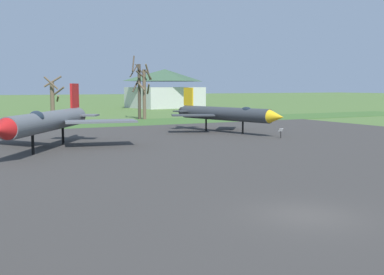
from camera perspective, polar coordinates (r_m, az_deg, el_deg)
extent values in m
plane|color=#4C6B33|center=(20.04, 13.51, -9.23)|extent=(600.00, 600.00, 0.00)
cube|color=#383533|center=(34.11, -5.27, -2.70)|extent=(76.54, 55.64, 0.05)
cube|color=#3C612B|center=(66.45, -16.48, 1.39)|extent=(136.54, 12.00, 0.06)
cylinder|color=#33383D|center=(54.03, 3.85, 2.87)|extent=(4.80, 13.10, 1.52)
cone|color=yellow|center=(49.18, 10.14, 2.46)|extent=(1.80, 2.07, 1.40)
cylinder|color=black|center=(58.99, -0.98, 3.16)|extent=(1.24, 1.08, 1.06)
ellipsoid|color=#19232D|center=(51.72, 6.58, 3.16)|extent=(1.01, 1.91, 0.95)
cube|color=#33383D|center=(53.12, 0.12, 2.70)|extent=(5.21, 3.82, 0.14)
cube|color=#33383D|center=(57.53, 4.73, 2.95)|extent=(4.62, 5.07, 0.14)
cube|color=yellow|center=(58.29, -0.43, 4.95)|extent=(0.57, 1.56, 2.19)
cube|color=#33383D|center=(57.44, -1.21, 3.19)|extent=(2.08, 1.82, 0.14)
cube|color=#33383D|center=(59.03, 0.54, 3.27)|extent=(2.08, 1.82, 0.14)
cylinder|color=black|center=(52.18, 6.13, 1.12)|extent=(0.20, 0.20, 1.42)
cylinder|color=black|center=(56.17, 1.71, 1.51)|extent=(0.20, 0.20, 1.42)
cylinder|color=black|center=(48.81, 10.64, 0.30)|extent=(0.08, 0.08, 0.74)
cube|color=white|center=(48.76, 10.65, 0.89)|extent=(0.58, 0.28, 0.30)
cylinder|color=#565B60|center=(41.10, -16.89, 1.88)|extent=(9.27, 12.99, 1.66)
cone|color=red|center=(33.82, -22.06, 0.83)|extent=(2.20, 2.24, 1.53)
cylinder|color=black|center=(48.15, -13.49, 2.57)|extent=(1.48, 1.40, 1.16)
ellipsoid|color=#19232D|center=(38.91, -18.22, 2.29)|extent=(1.16, 2.18, 1.09)
cube|color=#565B60|center=(44.55, -20.47, 1.91)|extent=(5.79, 6.59, 0.16)
cube|color=#565B60|center=(41.77, -10.93, 1.93)|extent=(6.46, 3.96, 0.16)
cube|color=red|center=(47.11, -13.95, 4.91)|extent=(1.23, 1.74, 2.33)
cube|color=#565B60|center=(47.53, -15.39, 2.62)|extent=(2.44, 2.34, 0.16)
cube|color=#565B60|center=(46.69, -12.45, 2.64)|extent=(2.44, 2.34, 0.16)
cylinder|color=black|center=(38.35, -18.61, -0.88)|extent=(0.22, 0.22, 1.55)
cylinder|color=black|center=(44.18, -15.27, 0.12)|extent=(0.22, 0.22, 1.55)
cylinder|color=brown|center=(72.27, -16.45, 4.07)|extent=(0.61, 0.61, 5.88)
cylinder|color=brown|center=(71.31, -16.61, 6.31)|extent=(2.00, 0.87, 1.92)
cylinder|color=brown|center=(73.14, -15.87, 5.30)|extent=(1.76, 2.16, 1.64)
cylinder|color=brown|center=(73.48, -16.42, 6.49)|extent=(2.61, 1.06, 1.76)
cylinder|color=brown|center=(72.34, -15.85, 4.55)|extent=(0.41, 1.69, 1.03)
cylinder|color=#42382D|center=(76.43, -6.36, 5.48)|extent=(0.50, 0.50, 8.80)
cylinder|color=#42382D|center=(75.94, -6.39, 8.24)|extent=(1.21, 0.60, 1.48)
cylinder|color=#42382D|center=(77.01, -6.71, 6.39)|extent=(1.70, 0.74, 2.61)
cylinder|color=#42382D|center=(77.08, -7.01, 8.00)|extent=(1.94, 1.32, 2.13)
cylinder|color=#42382D|center=(75.66, -6.11, 7.45)|extent=(1.91, 0.36, 1.53)
cylinder|color=#42382D|center=(76.65, -7.08, 8.83)|extent=(1.19, 1.87, 2.61)
cylinder|color=brown|center=(75.90, -5.76, 5.15)|extent=(0.53, 0.53, 7.94)
cylinder|color=brown|center=(76.00, -5.29, 5.84)|extent=(0.58, 1.53, 1.71)
cylinder|color=brown|center=(75.58, -5.32, 7.86)|extent=(1.45, 1.24, 2.51)
cylinder|color=brown|center=(75.52, -5.23, 7.49)|extent=(1.56, 1.35, 1.45)
cylinder|color=brown|center=(75.42, -6.08, 6.12)|extent=(0.91, 1.40, 1.35)
cube|color=beige|center=(118.69, -3.27, 4.84)|extent=(17.92, 14.93, 5.08)
pyramid|color=#38563D|center=(118.69, -3.29, 7.50)|extent=(18.82, 15.68, 2.98)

